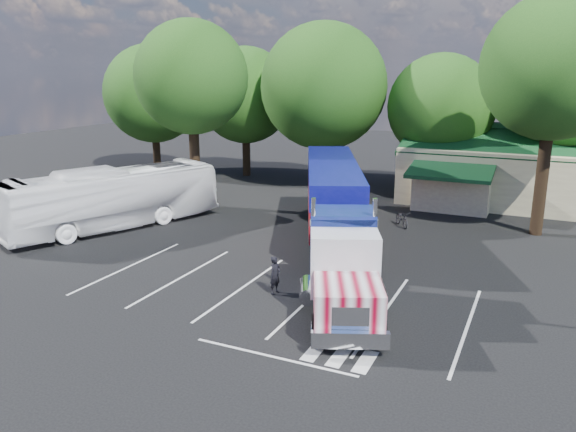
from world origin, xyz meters
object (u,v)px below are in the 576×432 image
at_px(semi_truck, 335,204).
at_px(silver_sedan, 547,204).
at_px(woman, 275,275).
at_px(bicycle, 402,219).
at_px(tour_bus, 113,198).

distance_m(semi_truck, silver_sedan, 16.86).
relative_size(semi_truck, woman, 12.41).
bearing_deg(semi_truck, bicycle, 47.38).
height_order(woman, tour_bus, tour_bus).
distance_m(woman, bicycle, 13.08).
relative_size(semi_truck, silver_sedan, 5.17).
xyz_separation_m(semi_truck, bicycle, (2.18, 6.13, -2.06)).
height_order(woman, bicycle, woman).
bearing_deg(woman, bicycle, 0.73).
bearing_deg(bicycle, tour_bus, 170.86).
xyz_separation_m(tour_bus, silver_sedan, (23.86, 14.80, -1.18)).
xyz_separation_m(woman, tour_bus, (-13.46, 5.20, 1.00)).
bearing_deg(woman, semi_truck, 9.58).
relative_size(semi_truck, tour_bus, 1.57).
bearing_deg(tour_bus, bicycle, 48.79).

